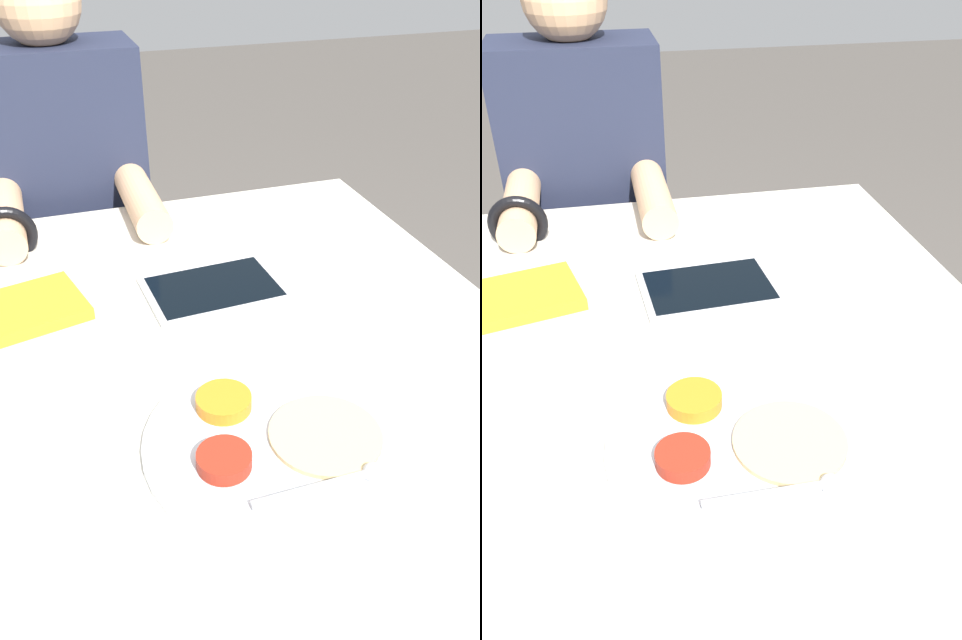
{
  "view_description": "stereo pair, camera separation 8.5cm",
  "coord_description": "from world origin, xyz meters",
  "views": [
    {
      "loc": [
        -0.13,
        -0.75,
        1.28
      ],
      "look_at": [
        0.1,
        -0.08,
        0.8
      ],
      "focal_mm": 35.0,
      "sensor_mm": 36.0,
      "label": 1
    },
    {
      "loc": [
        -0.05,
        -0.77,
        1.28
      ],
      "look_at": [
        0.1,
        -0.08,
        0.8
      ],
      "focal_mm": 35.0,
      "sensor_mm": 36.0,
      "label": 2
    }
  ],
  "objects": [
    {
      "name": "ground_plane",
      "position": [
        0.0,
        0.0,
        0.0
      ],
      "size": [
        12.0,
        12.0,
        0.0
      ],
      "primitive_type": "plane",
      "color": "#4C4742"
    },
    {
      "name": "dining_table",
      "position": [
        0.0,
        0.0,
        0.37
      ],
      "size": [
        1.06,
        0.98,
        0.74
      ],
      "color": "beige",
      "rests_on": "ground_plane"
    },
    {
      "name": "thali_tray",
      "position": [
        0.08,
        -0.26,
        0.75
      ],
      "size": [
        0.32,
        0.32,
        0.03
      ],
      "color": "#B7BABF",
      "rests_on": "dining_table"
    },
    {
      "name": "red_notebook",
      "position": [
        -0.2,
        0.12,
        0.75
      ],
      "size": [
        0.22,
        0.18,
        0.02
      ],
      "color": "silver",
      "rests_on": "dining_table"
    },
    {
      "name": "tablet_device",
      "position": [
        0.11,
        0.1,
        0.75
      ],
      "size": [
        0.23,
        0.17,
        0.01
      ],
      "color": "#B7B7BC",
      "rests_on": "dining_table"
    },
    {
      "name": "person_diner",
      "position": [
        -0.08,
        0.64,
        0.57
      ],
      "size": [
        0.36,
        0.46,
        1.21
      ],
      "color": "black",
      "rests_on": "ground_plane"
    }
  ]
}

